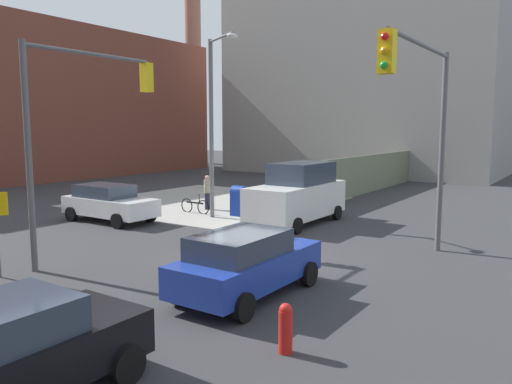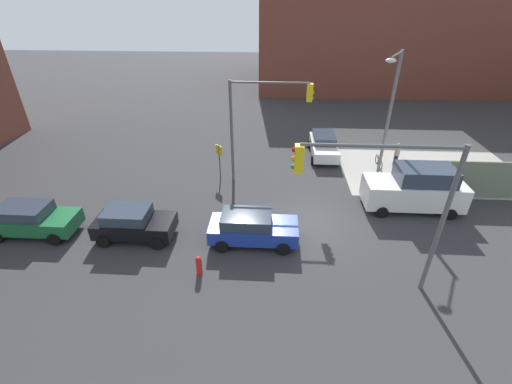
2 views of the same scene
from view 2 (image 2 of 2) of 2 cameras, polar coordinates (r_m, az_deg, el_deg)
name	(u,v)px [view 2 (image 2 of 2)]	position (r m, az deg, el deg)	size (l,w,h in m)	color
ground_plane	(306,222)	(18.85, 8.37, -5.00)	(120.00, 120.00, 0.00)	#333335
sidewalk_corner	(418,157)	(28.74, 25.33, 5.28)	(12.00, 12.00, 0.01)	#9E9B93
building_warehouse_north	(386,33)	(51.47, 20.85, 23.46)	(32.00, 18.00, 12.29)	brown
traffic_signal_nw_corner	(262,113)	(20.79, 1.02, 12.99)	(4.93, 0.36, 6.50)	#59595B
traffic_signal_se_corner	(388,191)	(13.12, 21.09, 0.11)	(5.85, 0.36, 6.50)	#59595B
street_lamp_corner	(389,109)	(22.74, 21.33, 12.78)	(1.55, 2.37, 8.00)	slate
warning_sign_two_way	(219,156)	(22.36, -6.14, 5.98)	(0.48, 0.48, 2.40)	#4C4C4C
mailbox_blue	(398,171)	(24.06, 22.56, 3.24)	(0.56, 0.64, 1.43)	navy
fire_hydrant	(199,265)	(15.52, -9.49, -11.90)	(0.26, 0.26, 0.94)	red
hatchback_green	(31,219)	(20.85, -33.34, -3.77)	(4.35, 2.02, 1.62)	#1E6638
coupe_white	(324,145)	(26.48, 11.19, 7.69)	(2.02, 4.46, 1.62)	white
hatchback_blue	(252,227)	(16.84, -0.70, -5.93)	(4.33, 2.02, 1.62)	#1E389E
sedan_black	(133,223)	(18.22, -19.79, -4.87)	(3.90, 2.02, 1.62)	black
van_white_delivery	(416,189)	(21.16, 25.05, 0.51)	(5.40, 2.32, 2.62)	white
pedestrian_crossing	(397,154)	(26.26, 22.41, 5.85)	(0.36, 0.36, 1.74)	#9E937A
bicycle_leaning_on_fence	(379,162)	(25.93, 19.78, 4.71)	(0.05, 1.75, 0.97)	black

